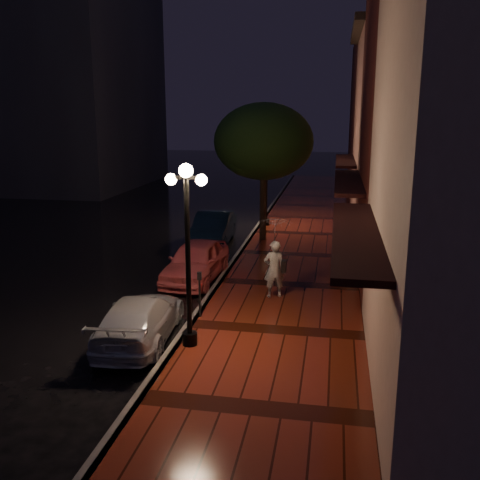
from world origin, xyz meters
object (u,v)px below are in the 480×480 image
Objects in this scene: streetlamp_near at (188,245)px; silver_car at (140,319)px; pink_car at (196,261)px; parking_meter at (200,290)px; woman_with_umbrella at (275,245)px; navy_car at (213,229)px; street_tree at (264,144)px; streetlamp_far at (266,175)px.

silver_car is (-1.37, 0.32, -2.02)m from streetlamp_near.
silver_car is (-0.12, -5.01, -0.09)m from pink_car.
woman_with_umbrella is at bearing 40.19° from parking_meter.
streetlamp_near is 1.04× the size of navy_car.
navy_car is at bearing -162.70° from street_tree.
silver_car is at bearing 29.31° from woman_with_umbrella.
streetlamp_near is 1.09× the size of pink_car.
street_tree is 1.39× the size of navy_car.
streetlamp_far is 0.74× the size of street_tree.
street_tree is 4.16m from navy_car.
streetlamp_near is at bearing -91.35° from street_tree.
streetlamp_far is 8.97m from pink_car.
navy_car is at bearing 99.23° from pink_car.
navy_car is at bearing 93.09° from parking_meter.
pink_car is 1.63× the size of woman_with_umbrella.
street_tree is at bearing 77.97° from pink_car.
silver_car is (-1.37, -13.68, -2.02)m from streetlamp_far.
pink_car is 0.95× the size of navy_car.
pink_car is at bearing -86.35° from navy_car.
woman_with_umbrella is (1.59, -10.27, -0.85)m from streetlamp_far.
streetlamp_far is 1.78× the size of woman_with_umbrella.
streetlamp_near is at bearing -90.00° from streetlamp_far.
streetlamp_near is 3.42× the size of parking_meter.
woman_with_umbrella is (2.95, 3.41, 1.17)m from silver_car.
woman_with_umbrella is 2.78m from parking_meter.
streetlamp_near and streetlamp_far have the same top height.
streetlamp_near is 2.46m from silver_car.
streetlamp_near reaches higher than pink_car.
pink_car reaches higher than silver_car.
navy_car is 7.51m from woman_with_umbrella.
woman_with_umbrella is (3.39, -6.62, 1.06)m from navy_car.
streetlamp_near is 2.45m from parking_meter.
silver_car is at bearing -136.40° from parking_meter.
streetlamp_far is 3.44m from street_tree.
streetlamp_near is 11.12m from street_tree.
streetlamp_near is at bearing -74.00° from pink_car.
parking_meter is at bearing -133.72° from silver_car.
navy_car is at bearing -92.32° from silver_car.
woman_with_umbrella is (2.83, -1.60, 1.08)m from pink_car.
street_tree is 11.40m from silver_car.
woman_with_umbrella reaches higher than pink_car.
streetlamp_near is at bearing -82.82° from navy_car.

